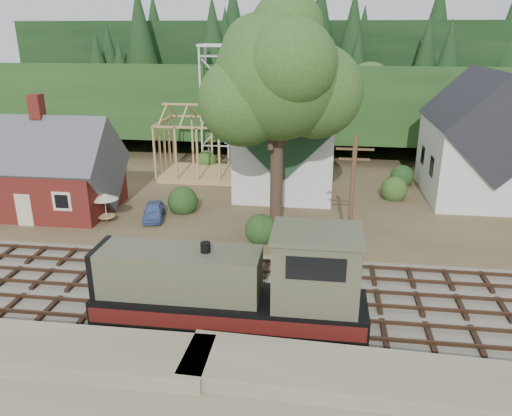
# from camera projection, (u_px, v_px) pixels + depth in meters

# --- Properties ---
(ground) EXTENTS (140.00, 140.00, 0.00)m
(ground) POSITION_uv_depth(u_px,v_px,m) (222.00, 295.00, 27.41)
(ground) COLOR #384C1E
(ground) RESTS_ON ground
(embankment) EXTENTS (64.00, 5.00, 1.60)m
(embankment) POSITION_uv_depth(u_px,v_px,m) (179.00, 402.00, 19.47)
(embankment) COLOR #7F7259
(embankment) RESTS_ON ground
(railroad_bed) EXTENTS (64.00, 11.00, 0.16)m
(railroad_bed) POSITION_uv_depth(u_px,v_px,m) (222.00, 293.00, 27.38)
(railroad_bed) COLOR #726B5B
(railroad_bed) RESTS_ON ground
(village_flat) EXTENTS (64.00, 26.00, 0.30)m
(village_flat) POSITION_uv_depth(u_px,v_px,m) (262.00, 193.00, 44.16)
(village_flat) COLOR brown
(village_flat) RESTS_ON ground
(hillside) EXTENTS (70.00, 28.96, 12.74)m
(hillside) POSITION_uv_depth(u_px,v_px,m) (284.00, 139.00, 66.61)
(hillside) COLOR #1E3F19
(hillside) RESTS_ON ground
(ridge) EXTENTS (80.00, 20.00, 12.00)m
(ridge) POSITION_uv_depth(u_px,v_px,m) (292.00, 119.00, 81.54)
(ridge) COLOR black
(ridge) RESTS_ON ground
(depot) EXTENTS (10.80, 7.41, 9.00)m
(depot) POSITION_uv_depth(u_px,v_px,m) (46.00, 174.00, 38.61)
(depot) COLOR #541D13
(depot) RESTS_ON village_flat
(church) EXTENTS (8.40, 15.17, 13.00)m
(church) POSITION_uv_depth(u_px,v_px,m) (287.00, 133.00, 43.78)
(church) COLOR silver
(church) RESTS_ON village_flat
(farmhouse) EXTENTS (8.40, 10.80, 10.60)m
(farmhouse) POSITION_uv_depth(u_px,v_px,m) (479.00, 144.00, 41.24)
(farmhouse) COLOR silver
(farmhouse) RESTS_ON village_flat
(timber_frame) EXTENTS (8.20, 6.20, 6.99)m
(timber_frame) POSITION_uv_depth(u_px,v_px,m) (205.00, 146.00, 47.60)
(timber_frame) COLOR tan
(timber_frame) RESTS_ON village_flat
(lattice_tower) EXTENTS (3.20, 3.20, 12.12)m
(lattice_tower) POSITION_uv_depth(u_px,v_px,m) (216.00, 68.00, 50.92)
(lattice_tower) COLOR silver
(lattice_tower) RESTS_ON village_flat
(big_tree) EXTENTS (10.90, 8.40, 14.70)m
(big_tree) POSITION_uv_depth(u_px,v_px,m) (280.00, 86.00, 33.11)
(big_tree) COLOR #38281E
(big_tree) RESTS_ON village_flat
(telegraph_pole_near) EXTENTS (2.20, 0.28, 8.00)m
(telegraph_pole_near) POSITION_uv_depth(u_px,v_px,m) (352.00, 197.00, 29.95)
(telegraph_pole_near) COLOR #4C331E
(telegraph_pole_near) RESTS_ON ground
(locomotive) EXTENTS (12.87, 3.22, 5.12)m
(locomotive) POSITION_uv_depth(u_px,v_px,m) (239.00, 286.00, 23.66)
(locomotive) COLOR black
(locomotive) RESTS_ON railroad_bed
(car_blue) EXTENTS (2.22, 3.84, 1.23)m
(car_blue) POSITION_uv_depth(u_px,v_px,m) (154.00, 211.00, 37.43)
(car_blue) COLOR #506AAC
(car_blue) RESTS_ON village_flat
(car_green) EXTENTS (3.54, 1.32, 1.15)m
(car_green) POSITION_uv_depth(u_px,v_px,m) (55.00, 191.00, 42.18)
(car_green) COLOR #6A9466
(car_green) RESTS_ON village_flat
(patio_set) EXTENTS (1.95, 1.95, 2.17)m
(patio_set) POSITION_uv_depth(u_px,v_px,m) (104.00, 198.00, 36.52)
(patio_set) COLOR silver
(patio_set) RESTS_ON village_flat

